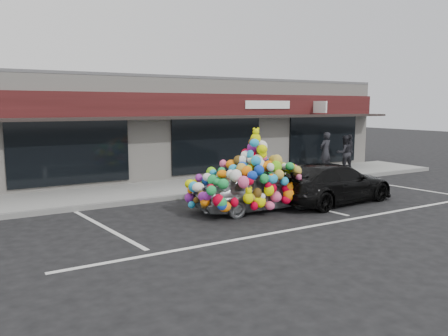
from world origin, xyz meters
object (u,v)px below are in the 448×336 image
toy_car (255,184)px  black_sedan (333,183)px  pedestrian_b (344,153)px  pedestrian_a (326,151)px  pedestrian_c (349,151)px

toy_car → black_sedan: (2.72, -0.44, -0.15)m
black_sedan → pedestrian_b: 6.49m
black_sedan → pedestrian_b: pedestrian_b is taller
toy_car → pedestrian_a: bearing=-55.6°
black_sedan → toy_car: bearing=75.9°
toy_car → black_sedan: toy_car is taller
pedestrian_b → pedestrian_a: bearing=-14.7°
toy_car → pedestrian_a: (6.79, 4.29, 0.24)m
black_sedan → pedestrian_c: bearing=-54.5°
black_sedan → pedestrian_b: size_ratio=2.74×
toy_car → pedestrian_b: bearing=-60.7°
pedestrian_b → black_sedan: bearing=55.5°
toy_car → black_sedan: size_ratio=0.92×
pedestrian_b → pedestrian_c: size_ratio=1.00×
toy_car → pedestrian_b: toy_car is taller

